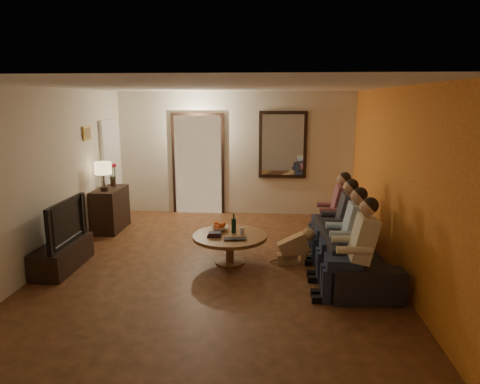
# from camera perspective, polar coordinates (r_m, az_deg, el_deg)

# --- Properties ---
(floor) EXTENTS (5.00, 6.00, 0.01)m
(floor) POSITION_cam_1_polar(r_m,az_deg,el_deg) (6.54, -2.86, -9.55)
(floor) COLOR #3F2711
(floor) RESTS_ON ground
(ceiling) EXTENTS (5.00, 6.00, 0.01)m
(ceiling) POSITION_cam_1_polar(r_m,az_deg,el_deg) (6.08, -3.12, 13.88)
(ceiling) COLOR white
(ceiling) RESTS_ON back_wall
(back_wall) EXTENTS (5.00, 0.02, 2.60)m
(back_wall) POSITION_cam_1_polar(r_m,az_deg,el_deg) (9.12, -0.62, 5.13)
(back_wall) COLOR beige
(back_wall) RESTS_ON floor
(front_wall) EXTENTS (5.00, 0.02, 2.60)m
(front_wall) POSITION_cam_1_polar(r_m,az_deg,el_deg) (3.31, -9.54, -7.70)
(front_wall) COLOR beige
(front_wall) RESTS_ON floor
(left_wall) EXTENTS (0.02, 6.00, 2.60)m
(left_wall) POSITION_cam_1_polar(r_m,az_deg,el_deg) (6.94, -23.92, 1.86)
(left_wall) COLOR beige
(left_wall) RESTS_ON floor
(right_wall) EXTENTS (0.02, 6.00, 2.60)m
(right_wall) POSITION_cam_1_polar(r_m,az_deg,el_deg) (6.37, 19.95, 1.32)
(right_wall) COLOR beige
(right_wall) RESTS_ON floor
(orange_accent) EXTENTS (0.01, 6.00, 2.60)m
(orange_accent) POSITION_cam_1_polar(r_m,az_deg,el_deg) (6.36, 19.87, 1.33)
(orange_accent) COLOR #D65C24
(orange_accent) RESTS_ON right_wall
(kitchen_doorway) EXTENTS (1.00, 0.06, 2.10)m
(kitchen_doorway) POSITION_cam_1_polar(r_m,az_deg,el_deg) (9.24, -5.59, 3.60)
(kitchen_doorway) COLOR #FFE0A5
(kitchen_doorway) RESTS_ON floor
(door_trim) EXTENTS (1.12, 0.04, 2.22)m
(door_trim) POSITION_cam_1_polar(r_m,az_deg,el_deg) (9.23, -5.60, 3.59)
(door_trim) COLOR black
(door_trim) RESTS_ON floor
(fridge_glimpse) EXTENTS (0.45, 0.03, 1.70)m
(fridge_glimpse) POSITION_cam_1_polar(r_m,az_deg,el_deg) (9.23, -4.03, 2.67)
(fridge_glimpse) COLOR silver
(fridge_glimpse) RESTS_ON floor
(mirror_frame) EXTENTS (1.00, 0.05, 1.40)m
(mirror_frame) POSITION_cam_1_polar(r_m,az_deg,el_deg) (9.03, 5.72, 6.28)
(mirror_frame) COLOR black
(mirror_frame) RESTS_ON back_wall
(mirror_glass) EXTENTS (0.86, 0.02, 1.26)m
(mirror_glass) POSITION_cam_1_polar(r_m,az_deg,el_deg) (9.00, 5.73, 6.26)
(mirror_glass) COLOR white
(mirror_glass) RESTS_ON back_wall
(white_door) EXTENTS (0.06, 0.85, 2.04)m
(white_door) POSITION_cam_1_polar(r_m,az_deg,el_deg) (9.04, -16.77, 2.75)
(white_door) COLOR white
(white_door) RESTS_ON floor
(framed_art) EXTENTS (0.03, 0.28, 0.24)m
(framed_art) POSITION_cam_1_polar(r_m,az_deg,el_deg) (8.03, -19.73, 7.41)
(framed_art) COLOR #B28C33
(framed_art) RESTS_ON left_wall
(art_canvas) EXTENTS (0.01, 0.22, 0.18)m
(art_canvas) POSITION_cam_1_polar(r_m,az_deg,el_deg) (8.02, -19.63, 7.41)
(art_canvas) COLOR brown
(art_canvas) RESTS_ON left_wall
(dresser) EXTENTS (0.45, 0.90, 0.80)m
(dresser) POSITION_cam_1_polar(r_m,az_deg,el_deg) (8.43, -16.89, -2.22)
(dresser) COLOR black
(dresser) RESTS_ON floor
(table_lamp) EXTENTS (0.30, 0.30, 0.54)m
(table_lamp) POSITION_cam_1_polar(r_m,az_deg,el_deg) (8.09, -17.74, 2.00)
(table_lamp) COLOR beige
(table_lamp) RESTS_ON dresser
(flower_vase) EXTENTS (0.14, 0.14, 0.44)m
(flower_vase) POSITION_cam_1_polar(r_m,az_deg,el_deg) (8.50, -16.62, 2.20)
(flower_vase) COLOR red
(flower_vase) RESTS_ON dresser
(tv_stand) EXTENTS (0.45, 1.15, 0.38)m
(tv_stand) POSITION_cam_1_polar(r_m,az_deg,el_deg) (6.81, -22.57, -7.87)
(tv_stand) COLOR black
(tv_stand) RESTS_ON floor
(tv) EXTENTS (1.12, 0.15, 0.64)m
(tv) POSITION_cam_1_polar(r_m,az_deg,el_deg) (6.66, -22.93, -3.71)
(tv) COLOR black
(tv) RESTS_ON tv_stand
(sofa) EXTENTS (2.24, 0.96, 0.64)m
(sofa) POSITION_cam_1_polar(r_m,az_deg,el_deg) (6.33, 14.57, -7.58)
(sofa) COLOR black
(sofa) RESTS_ON floor
(person_a) EXTENTS (0.60, 0.40, 1.20)m
(person_a) POSITION_cam_1_polar(r_m,az_deg,el_deg) (5.38, 15.35, -8.01)
(person_a) COLOR tan
(person_a) RESTS_ON sofa
(person_b) EXTENTS (0.60, 0.40, 1.20)m
(person_b) POSITION_cam_1_polar(r_m,az_deg,el_deg) (5.94, 14.27, -6.03)
(person_b) COLOR tan
(person_b) RESTS_ON sofa
(person_c) EXTENTS (0.60, 0.40, 1.20)m
(person_c) POSITION_cam_1_polar(r_m,az_deg,el_deg) (6.51, 13.38, -4.39)
(person_c) COLOR tan
(person_c) RESTS_ON sofa
(person_d) EXTENTS (0.60, 0.40, 1.20)m
(person_d) POSITION_cam_1_polar(r_m,az_deg,el_deg) (7.08, 12.63, -3.01)
(person_d) COLOR tan
(person_d) RESTS_ON sofa
(dog) EXTENTS (0.58, 0.30, 0.56)m
(dog) POSITION_cam_1_polar(r_m,az_deg,el_deg) (6.53, 7.18, -7.04)
(dog) COLOR #A76E4D
(dog) RESTS_ON floor
(coffee_table) EXTENTS (1.19, 1.19, 0.45)m
(coffee_table) POSITION_cam_1_polar(r_m,az_deg,el_deg) (6.48, -1.36, -7.61)
(coffee_table) COLOR brown
(coffee_table) RESTS_ON floor
(bowl) EXTENTS (0.26, 0.26, 0.06)m
(bowl) POSITION_cam_1_polar(r_m,az_deg,el_deg) (6.62, -2.74, -4.83)
(bowl) COLOR white
(bowl) RESTS_ON coffee_table
(oranges) EXTENTS (0.20, 0.20, 0.08)m
(oranges) POSITION_cam_1_polar(r_m,az_deg,el_deg) (6.60, -2.74, -4.27)
(oranges) COLOR #DA4C12
(oranges) RESTS_ON bowl
(wine_bottle) EXTENTS (0.07, 0.07, 0.31)m
(wine_bottle) POSITION_cam_1_polar(r_m,az_deg,el_deg) (6.45, -0.84, -4.15)
(wine_bottle) COLOR black
(wine_bottle) RESTS_ON coffee_table
(wine_glass) EXTENTS (0.06, 0.06, 0.10)m
(wine_glass) POSITION_cam_1_polar(r_m,az_deg,el_deg) (6.42, 0.28, -5.20)
(wine_glass) COLOR silver
(wine_glass) RESTS_ON coffee_table
(book_stack) EXTENTS (0.20, 0.15, 0.07)m
(book_stack) POSITION_cam_1_polar(r_m,az_deg,el_deg) (6.33, -3.45, -5.64)
(book_stack) COLOR black
(book_stack) RESTS_ON coffee_table
(laptop) EXTENTS (0.34, 0.22, 0.03)m
(laptop) POSITION_cam_1_polar(r_m,az_deg,el_deg) (6.13, -0.69, -6.43)
(laptop) COLOR black
(laptop) RESTS_ON coffee_table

